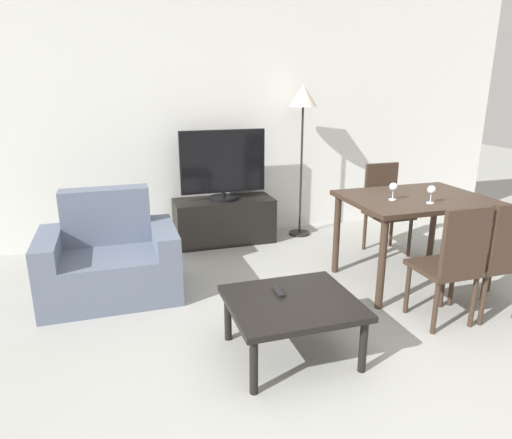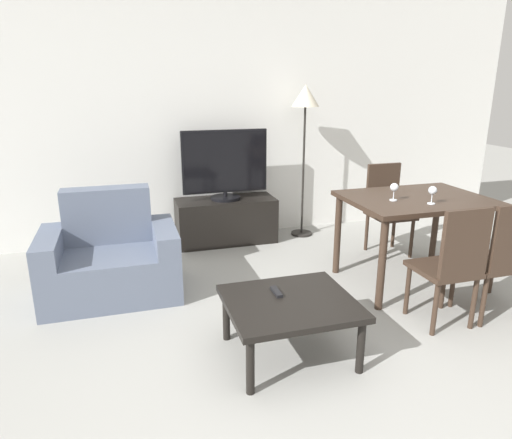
% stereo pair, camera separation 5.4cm
% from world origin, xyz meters
% --- Properties ---
extents(ground_plane, '(18.00, 18.00, 0.00)m').
position_xyz_m(ground_plane, '(0.00, 0.00, 0.00)').
color(ground_plane, '#9E9E99').
extents(wall_back, '(7.14, 0.06, 2.70)m').
position_xyz_m(wall_back, '(0.00, 3.26, 1.35)').
color(wall_back, white).
rests_on(wall_back, ground_plane).
extents(armchair, '(1.08, 0.74, 0.86)m').
position_xyz_m(armchair, '(-1.28, 1.97, 0.29)').
color(armchair, slate).
rests_on(armchair, ground_plane).
extents(tv_stand, '(1.08, 0.45, 0.49)m').
position_xyz_m(tv_stand, '(-0.07, 2.96, 0.24)').
color(tv_stand, black).
rests_on(tv_stand, ground_plane).
extents(tv, '(0.92, 0.32, 0.75)m').
position_xyz_m(tv, '(-0.07, 2.96, 0.86)').
color(tv, black).
rests_on(tv, tv_stand).
extents(coffee_table, '(0.81, 0.71, 0.39)m').
position_xyz_m(coffee_table, '(-0.17, 0.68, 0.35)').
color(coffee_table, black).
rests_on(coffee_table, ground_plane).
extents(dining_table, '(1.17, 0.87, 0.78)m').
position_xyz_m(dining_table, '(1.25, 1.45, 0.68)').
color(dining_table, '#38281E').
rests_on(dining_table, ground_plane).
extents(dining_chair_near, '(0.40, 0.40, 0.91)m').
position_xyz_m(dining_chair_near, '(1.04, 0.70, 0.50)').
color(dining_chair_near, '#38281E').
rests_on(dining_chair_near, ground_plane).
extents(dining_chair_far, '(0.40, 0.40, 0.91)m').
position_xyz_m(dining_chair_far, '(1.46, 2.19, 0.50)').
color(dining_chair_far, '#38281E').
rests_on(dining_chair_far, ground_plane).
extents(dining_chair_near_right, '(0.40, 0.40, 0.91)m').
position_xyz_m(dining_chair_near_right, '(1.46, 0.70, 0.50)').
color(dining_chair_near_right, '#38281E').
rests_on(dining_chair_near_right, ground_plane).
extents(floor_lamp, '(0.30, 0.30, 1.69)m').
position_xyz_m(floor_lamp, '(0.83, 2.95, 1.45)').
color(floor_lamp, black).
rests_on(floor_lamp, ground_plane).
extents(remote_primary, '(0.04, 0.15, 0.02)m').
position_xyz_m(remote_primary, '(-0.22, 0.80, 0.40)').
color(remote_primary, black).
rests_on(remote_primary, coffee_table).
extents(wine_glass_left, '(0.07, 0.07, 0.15)m').
position_xyz_m(wine_glass_left, '(1.22, 1.22, 0.88)').
color(wine_glass_left, silver).
rests_on(wine_glass_left, dining_table).
extents(wine_glass_center, '(0.07, 0.07, 0.15)m').
position_xyz_m(wine_glass_center, '(1.00, 1.40, 0.88)').
color(wine_glass_center, silver).
rests_on(wine_glass_center, dining_table).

